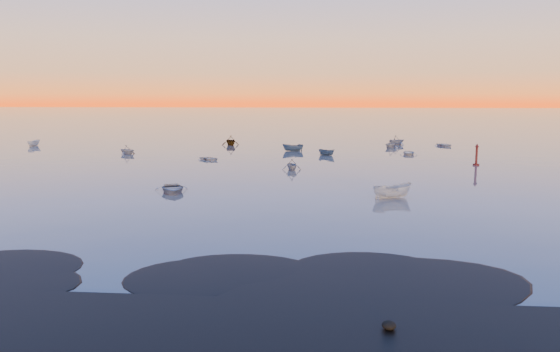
# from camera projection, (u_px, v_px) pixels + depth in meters

# --- Properties ---
(ground) EXTENTS (600.00, 600.00, 0.00)m
(ground) POSITION_uv_depth(u_px,v_px,m) (290.00, 137.00, 128.40)
(ground) COLOR slate
(ground) RESTS_ON ground
(mud_lobes) EXTENTS (140.00, 6.00, 0.07)m
(mud_lobes) POSITION_uv_depth(u_px,v_px,m) (161.00, 281.00, 28.86)
(mud_lobes) COLOR black
(mud_lobes) RESTS_ON ground
(moored_fleet) EXTENTS (124.00, 58.00, 1.20)m
(moored_fleet) POSITION_uv_depth(u_px,v_px,m) (268.00, 161.00, 82.08)
(moored_fleet) COLOR silver
(moored_fleet) RESTS_ON ground
(boat_near_center) EXTENTS (3.01, 4.37, 1.39)m
(boat_near_center) POSITION_uv_depth(u_px,v_px,m) (392.00, 198.00, 52.25)
(boat_near_center) COLOR silver
(boat_near_center) RESTS_ON ground
(boat_near_right) EXTENTS (3.51, 2.14, 1.14)m
(boat_near_right) POSITION_uv_depth(u_px,v_px,m) (292.00, 170.00, 71.91)
(boat_near_right) COLOR gray
(boat_near_right) RESTS_ON ground
(channel_marker) EXTENTS (0.89, 0.89, 3.16)m
(channel_marker) POSITION_uv_depth(u_px,v_px,m) (476.00, 156.00, 76.35)
(channel_marker) COLOR #49130F
(channel_marker) RESTS_ON ground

